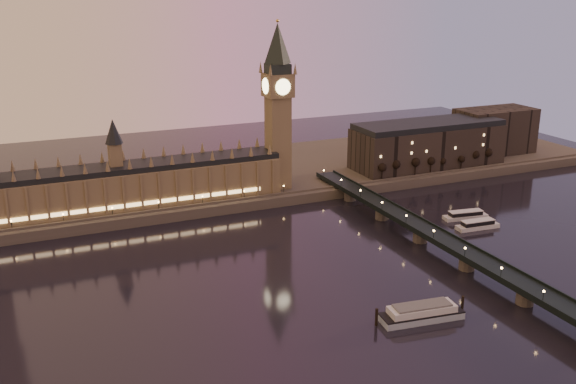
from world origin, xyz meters
name	(u,v)px	position (x,y,z in m)	size (l,w,h in m)	color
ground	(272,288)	(0.00, 0.00, 0.00)	(700.00, 700.00, 0.00)	black
far_embankment	(221,178)	(30.00, 165.00, 3.00)	(560.00, 130.00, 6.00)	#423D35
palace_of_westminster	(128,180)	(-40.12, 120.99, 21.71)	(180.00, 26.62, 52.00)	brown
big_ben	(278,97)	(53.99, 120.99, 63.95)	(17.68, 17.68, 104.00)	brown
westminster_bridge	(442,245)	(91.61, 0.00, 5.52)	(13.20, 260.00, 15.30)	black
city_block	(451,139)	(194.94, 130.93, 22.24)	(155.00, 45.00, 34.00)	black
bare_tree_0	(381,168)	(123.00, 109.00, 14.08)	(5.34, 5.34, 10.86)	black
bare_tree_1	(398,166)	(135.81, 109.00, 14.08)	(5.34, 5.34, 10.86)	black
bare_tree_2	(414,164)	(148.62, 109.00, 14.08)	(5.34, 5.34, 10.86)	black
bare_tree_3	(430,162)	(161.42, 109.00, 14.08)	(5.34, 5.34, 10.86)	black
bare_tree_4	(445,160)	(174.23, 109.00, 14.08)	(5.34, 5.34, 10.86)	black
bare_tree_5	(460,158)	(187.03, 109.00, 14.08)	(5.34, 5.34, 10.86)	black
bare_tree_6	(475,156)	(199.84, 109.00, 14.08)	(5.34, 5.34, 10.86)	black
bare_tree_7	(489,155)	(212.64, 109.00, 14.08)	(5.34, 5.34, 10.86)	black
cruise_boat_b	(465,215)	(136.68, 38.21, 2.14)	(26.96, 10.42, 4.85)	silver
cruise_boat_c	(478,225)	(132.62, 22.63, 2.20)	(25.36, 8.55, 4.99)	silver
moored_barge	(422,313)	(44.09, -50.96, 3.06)	(39.20, 13.65, 7.24)	#9AAFC4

